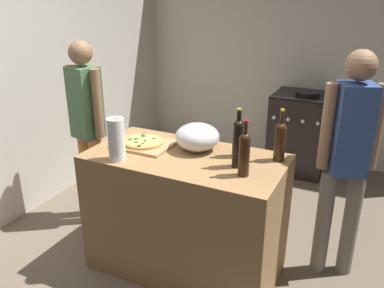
{
  "coord_description": "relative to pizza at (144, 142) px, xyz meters",
  "views": [
    {
      "loc": [
        1.02,
        -1.63,
        1.97
      ],
      "look_at": [
        -0.12,
        0.69,
        0.95
      ],
      "focal_mm": 37.62,
      "sensor_mm": 36.0,
      "label": 1
    }
  ],
  "objects": [
    {
      "name": "cutting_board",
      "position": [
        0.0,
        0.0,
        -0.02
      ],
      "size": [
        0.4,
        0.32,
        0.02
      ],
      "primitive_type": "cube",
      "color": "tan",
      "rests_on": "counter"
    },
    {
      "name": "person_in_stripes",
      "position": [
        -0.7,
        0.22,
        -0.02
      ],
      "size": [
        0.38,
        0.25,
        1.58
      ],
      "color": "#D88C4C",
      "rests_on": "ground_plane"
    },
    {
      "name": "wine_bottle_dark",
      "position": [
        0.67,
        0.12,
        0.11
      ],
      "size": [
        0.07,
        0.07,
        0.32
      ],
      "color": "black",
      "rests_on": "counter"
    },
    {
      "name": "wine_bottle_clear",
      "position": [
        0.93,
        0.17,
        0.11
      ],
      "size": [
        0.07,
        0.07,
        0.35
      ],
      "color": "#331E0F",
      "rests_on": "counter"
    },
    {
      "name": "stove",
      "position": [
        0.71,
        2.06,
        -0.48
      ],
      "size": [
        0.6,
        0.58,
        0.93
      ],
      "color": "black",
      "rests_on": "ground_plane"
    },
    {
      "name": "kitchen_wall_left",
      "position": [
        -1.38,
        0.89,
        0.37
      ],
      "size": [
        0.1,
        3.63,
        2.6
      ],
      "primitive_type": "cube",
      "color": "beige",
      "rests_on": "ground_plane"
    },
    {
      "name": "ground_plane",
      "position": [
        0.47,
        0.89,
        -0.94
      ],
      "size": [
        4.19,
        3.63,
        0.02
      ],
      "primitive_type": "cube",
      "color": "#6B5B4C"
    },
    {
      "name": "mixing_bowl",
      "position": [
        0.37,
        0.1,
        0.06
      ],
      "size": [
        0.31,
        0.31,
        0.19
      ],
      "color": "#B2B2B7",
      "rests_on": "counter"
    },
    {
      "name": "wine_bottle_amber",
      "position": [
        0.8,
        -0.15,
        0.12
      ],
      "size": [
        0.07,
        0.07,
        0.35
      ],
      "color": "#331E0F",
      "rests_on": "counter"
    },
    {
      "name": "paper_towel_roll",
      "position": [
        -0.02,
        -0.29,
        0.11
      ],
      "size": [
        0.11,
        0.11,
        0.29
      ],
      "color": "white",
      "rests_on": "counter"
    },
    {
      "name": "kitchen_wall_rear",
      "position": [
        0.47,
        2.46,
        0.37
      ],
      "size": [
        4.19,
        0.1,
        2.6
      ],
      "primitive_type": "cube",
      "color": "beige",
      "rests_on": "ground_plane"
    },
    {
      "name": "person_in_red",
      "position": [
        1.34,
        0.39,
        0.0
      ],
      "size": [
        0.36,
        0.27,
        1.62
      ],
      "color": "slate",
      "rests_on": "ground_plane"
    },
    {
      "name": "wine_bottle_green",
      "position": [
        0.72,
        -0.04,
        0.14
      ],
      "size": [
        0.07,
        0.07,
        0.38
      ],
      "color": "black",
      "rests_on": "counter"
    },
    {
      "name": "counter",
      "position": [
        0.35,
        -0.03,
        -0.48
      ],
      "size": [
        1.34,
        0.7,
        0.9
      ],
      "primitive_type": "cube",
      "color": "#9E7247",
      "rests_on": "ground_plane"
    },
    {
      "name": "pizza",
      "position": [
        0.0,
        0.0,
        0.0
      ],
      "size": [
        0.28,
        0.28,
        0.03
      ],
      "color": "tan",
      "rests_on": "cutting_board"
    }
  ]
}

